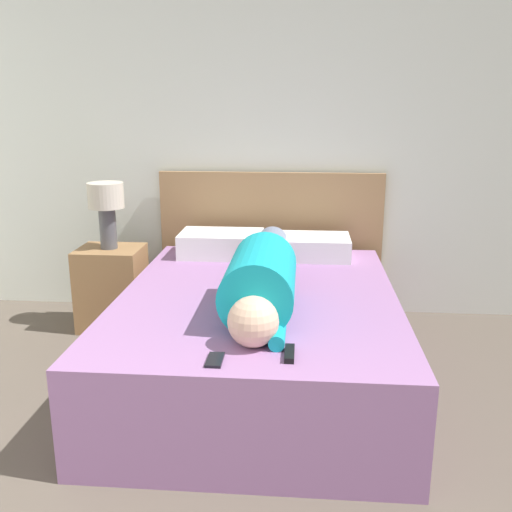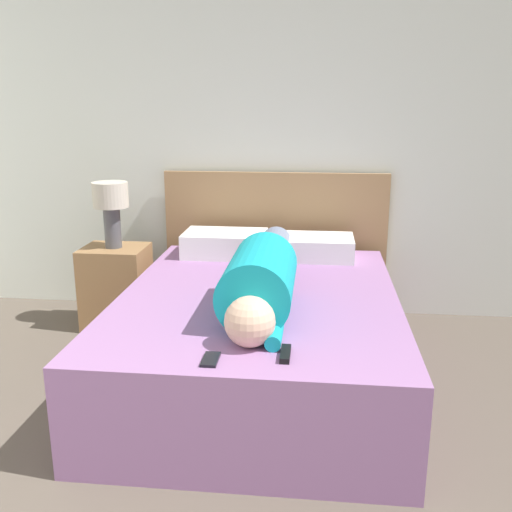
# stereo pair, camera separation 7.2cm
# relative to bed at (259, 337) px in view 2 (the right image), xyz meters

# --- Properties ---
(wall_back) EXTENTS (5.91, 0.06, 2.60)m
(wall_back) POSITION_rel_bed_xyz_m (-0.21, 1.19, 1.04)
(wall_back) COLOR silver
(wall_back) RESTS_ON ground_plane
(bed) EXTENTS (1.49, 2.00, 0.51)m
(bed) POSITION_rel_bed_xyz_m (0.00, 0.00, 0.00)
(bed) COLOR #936699
(bed) RESTS_ON ground_plane
(headboard) EXTENTS (1.61, 0.04, 1.04)m
(headboard) POSITION_rel_bed_xyz_m (0.00, 1.12, 0.26)
(headboard) COLOR #A37A51
(headboard) RESTS_ON ground_plane
(nightstand) EXTENTS (0.43, 0.36, 0.56)m
(nightstand) POSITION_rel_bed_xyz_m (-1.07, 0.70, 0.03)
(nightstand) COLOR olive
(nightstand) RESTS_ON ground_plane
(table_lamp) EXTENTS (0.24, 0.24, 0.44)m
(table_lamp) POSITION_rel_bed_xyz_m (-1.07, 0.70, 0.61)
(table_lamp) COLOR #4C4C51
(table_lamp) RESTS_ON nightstand
(person_lying) EXTENTS (0.34, 1.60, 0.34)m
(person_lying) POSITION_rel_bed_xyz_m (0.03, -0.15, 0.40)
(person_lying) COLOR #DBB293
(person_lying) RESTS_ON bed
(pillow_near_headboard) EXTENTS (0.55, 0.36, 0.16)m
(pillow_near_headboard) POSITION_rel_bed_xyz_m (-0.31, 0.78, 0.34)
(pillow_near_headboard) COLOR white
(pillow_near_headboard) RESTS_ON bed
(pillow_second) EXTENTS (0.52, 0.36, 0.14)m
(pillow_second) POSITION_rel_bed_xyz_m (0.29, 0.78, 0.33)
(pillow_second) COLOR white
(pillow_second) RESTS_ON bed
(tv_remote) EXTENTS (0.04, 0.15, 0.02)m
(tv_remote) POSITION_rel_bed_xyz_m (0.19, -0.79, 0.27)
(tv_remote) COLOR black
(tv_remote) RESTS_ON bed
(cell_phone) EXTENTS (0.06, 0.13, 0.01)m
(cell_phone) POSITION_rel_bed_xyz_m (-0.11, -0.86, 0.26)
(cell_phone) COLOR black
(cell_phone) RESTS_ON bed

